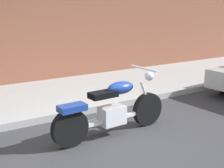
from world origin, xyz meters
name	(u,v)px	position (x,y,z in m)	size (l,w,h in m)	color
ground_plane	(115,146)	(0.00, 0.00, 0.00)	(60.00, 60.00, 0.00)	#38383D
sidewalk	(47,97)	(0.00, 3.01, 0.07)	(23.68, 2.89, 0.14)	#A7A7A7
motorcycle	(112,110)	(0.20, 0.41, 0.46)	(2.26, 0.70, 1.12)	black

